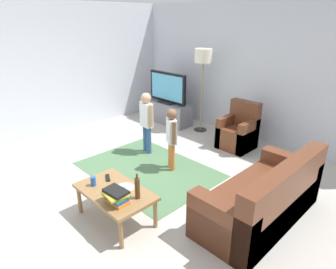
{
  "coord_description": "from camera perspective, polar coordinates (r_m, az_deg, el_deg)",
  "views": [
    {
      "loc": [
        3.05,
        -2.37,
        2.35
      ],
      "look_at": [
        0.0,
        0.6,
        0.65
      ],
      "focal_mm": 31.11,
      "sensor_mm": 36.0,
      "label": 1
    }
  ],
  "objects": [
    {
      "name": "tv",
      "position": [
        6.83,
        -0.09,
        9.09
      ],
      "size": [
        1.1,
        0.28,
        0.71
      ],
      "color": "black",
      "rests_on": "tv_stand"
    },
    {
      "name": "tv_remote",
      "position": [
        3.89,
        -11.72,
        -8.29
      ],
      "size": [
        0.17,
        0.12,
        0.02
      ],
      "primitive_type": "cube",
      "rotation": [
        0.0,
        0.0,
        -0.5
      ],
      "color": "black",
      "rests_on": "coffee_table"
    },
    {
      "name": "armchair",
      "position": [
        5.78,
        13.7,
        0.34
      ],
      "size": [
        0.6,
        0.6,
        0.9
      ],
      "color": "brown",
      "rests_on": "ground"
    },
    {
      "name": "floor_lamp",
      "position": [
        6.25,
        6.92,
        14.23
      ],
      "size": [
        0.36,
        0.36,
        1.78
      ],
      "color": "#262626",
      "rests_on": "ground"
    },
    {
      "name": "child_center",
      "position": [
        4.67,
        0.71,
        0.13
      ],
      "size": [
        0.31,
        0.22,
        1.05
      ],
      "color": "orange",
      "rests_on": "ground"
    },
    {
      "name": "area_rug",
      "position": [
        4.91,
        -3.96,
        -6.85
      ],
      "size": [
        2.2,
        1.6,
        0.01
      ],
      "primitive_type": "cube",
      "color": "#4C724C",
      "rests_on": "ground"
    },
    {
      "name": "wall_back",
      "position": [
        6.26,
        16.29,
        11.74
      ],
      "size": [
        6.0,
        0.12,
        2.7
      ],
      "primitive_type": "cube",
      "color": "silver",
      "rests_on": "ground"
    },
    {
      "name": "child_near_tv",
      "position": [
        5.28,
        -4.23,
        3.34
      ],
      "size": [
        0.38,
        0.18,
        1.14
      ],
      "color": "#33598C",
      "rests_on": "ground"
    },
    {
      "name": "tv_stand",
      "position": [
        7.01,
        0.03,
        4.29
      ],
      "size": [
        1.2,
        0.44,
        0.5
      ],
      "color": "slate",
      "rests_on": "ground"
    },
    {
      "name": "soda_can",
      "position": [
        3.76,
        -14.44,
        -8.83
      ],
      "size": [
        0.07,
        0.07,
        0.12
      ],
      "primitive_type": "cylinder",
      "color": "#2659B2",
      "rests_on": "coffee_table"
    },
    {
      "name": "plate",
      "position": [
        3.65,
        -8.38,
        -10.27
      ],
      "size": [
        0.22,
        0.22,
        0.02
      ],
      "color": "white",
      "rests_on": "coffee_table"
    },
    {
      "name": "couch",
      "position": [
        3.82,
        18.58,
        -12.18
      ],
      "size": [
        0.8,
        1.8,
        0.86
      ],
      "color": "brown",
      "rests_on": "ground"
    },
    {
      "name": "ground",
      "position": [
        4.52,
        -5.53,
        -9.67
      ],
      "size": [
        7.8,
        7.8,
        0.0
      ],
      "primitive_type": "plane",
      "color": "#B2ADA3"
    },
    {
      "name": "coffee_table",
      "position": [
        3.66,
        -10.35,
        -11.37
      ],
      "size": [
        1.0,
        0.6,
        0.42
      ],
      "color": "olive",
      "rests_on": "ground"
    },
    {
      "name": "bottle",
      "position": [
        3.39,
        -6.02,
        -10.39
      ],
      "size": [
        0.06,
        0.06,
        0.32
      ],
      "color": "#4C3319",
      "rests_on": "coffee_table"
    },
    {
      "name": "wall_left",
      "position": [
        6.57,
        -23.07,
        11.34
      ],
      "size": [
        0.12,
        6.0,
        2.7
      ],
      "primitive_type": "cube",
      "color": "silver",
      "rests_on": "ground"
    },
    {
      "name": "book_stack",
      "position": [
        3.38,
        -10.09,
        -11.73
      ],
      "size": [
        0.31,
        0.25,
        0.16
      ],
      "color": "orange",
      "rests_on": "coffee_table"
    }
  ]
}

